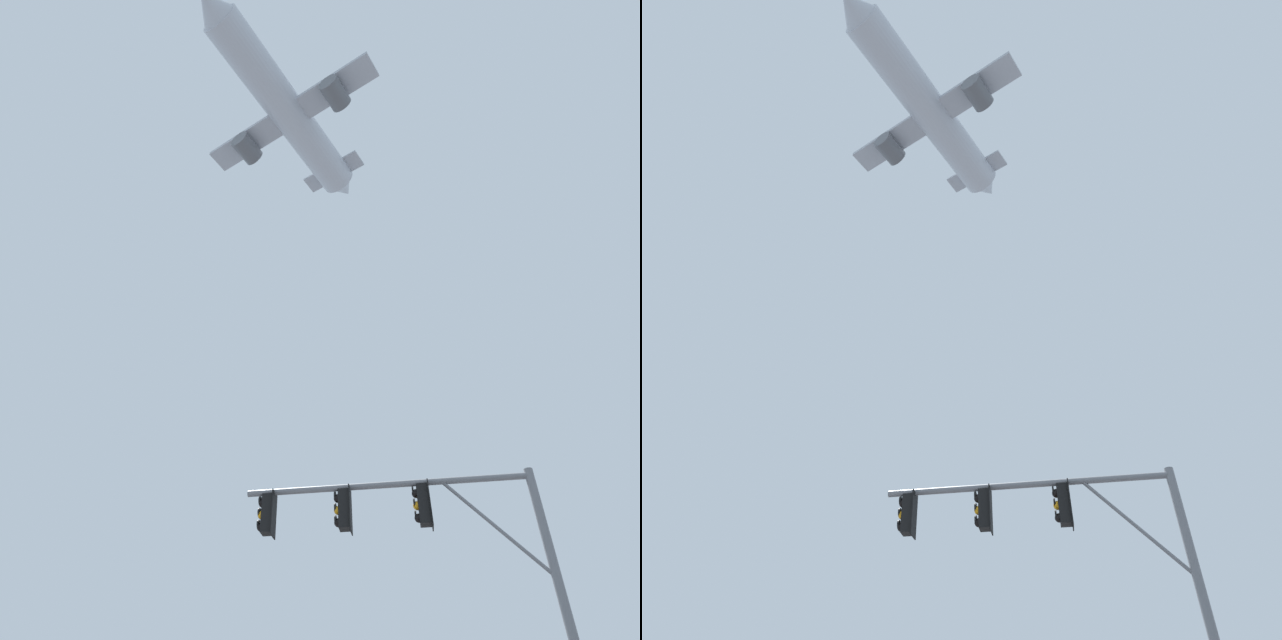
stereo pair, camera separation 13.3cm
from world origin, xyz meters
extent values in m
cylinder|color=slate|center=(4.70, 8.48, 3.27)|extent=(0.20, 0.20, 6.55)
cylinder|color=slate|center=(1.42, 8.87, 6.40)|extent=(6.58, 0.92, 0.15)
cylinder|color=slate|center=(3.72, 8.60, 5.33)|extent=(2.04, 0.32, 2.20)
cube|color=black|center=(-1.33, 9.19, 5.87)|extent=(0.30, 0.35, 0.90)
cylinder|color=black|center=(-1.33, 9.19, 6.38)|extent=(0.05, 0.05, 0.12)
cube|color=black|center=(-1.19, 9.17, 5.87)|extent=(0.08, 0.46, 1.04)
sphere|color=black|center=(-1.47, 9.21, 6.14)|extent=(0.20, 0.20, 0.20)
cylinder|color=black|center=(-1.54, 9.21, 6.20)|extent=(0.06, 0.21, 0.21)
sphere|color=orange|center=(-1.47, 9.21, 5.86)|extent=(0.20, 0.20, 0.20)
cylinder|color=black|center=(-1.54, 9.21, 5.92)|extent=(0.06, 0.21, 0.21)
sphere|color=black|center=(-1.47, 9.21, 5.58)|extent=(0.20, 0.20, 0.20)
cylinder|color=black|center=(-1.54, 9.21, 5.64)|extent=(0.06, 0.21, 0.21)
cube|color=black|center=(0.47, 8.98, 5.87)|extent=(0.30, 0.35, 0.90)
cylinder|color=black|center=(0.47, 8.98, 6.38)|extent=(0.05, 0.05, 0.12)
cube|color=black|center=(0.61, 8.96, 5.87)|extent=(0.08, 0.46, 1.04)
sphere|color=black|center=(0.33, 8.99, 6.14)|extent=(0.20, 0.20, 0.20)
cylinder|color=black|center=(0.26, 9.00, 6.20)|extent=(0.06, 0.21, 0.21)
sphere|color=orange|center=(0.33, 8.99, 5.86)|extent=(0.20, 0.20, 0.20)
cylinder|color=black|center=(0.26, 9.00, 5.92)|extent=(0.06, 0.21, 0.21)
sphere|color=black|center=(0.33, 8.99, 5.58)|extent=(0.20, 0.20, 0.20)
cylinder|color=black|center=(0.26, 9.00, 5.64)|extent=(0.06, 0.21, 0.21)
cube|color=black|center=(2.28, 8.77, 5.87)|extent=(0.30, 0.35, 0.90)
cylinder|color=black|center=(2.28, 8.77, 6.38)|extent=(0.05, 0.05, 0.12)
cube|color=black|center=(2.42, 8.75, 5.87)|extent=(0.08, 0.46, 1.04)
sphere|color=black|center=(2.13, 8.78, 6.14)|extent=(0.20, 0.20, 0.20)
cylinder|color=black|center=(2.07, 8.79, 6.20)|extent=(0.06, 0.21, 0.21)
sphere|color=orange|center=(2.13, 8.78, 5.86)|extent=(0.20, 0.20, 0.20)
cylinder|color=black|center=(2.07, 8.79, 5.92)|extent=(0.06, 0.21, 0.21)
sphere|color=black|center=(2.13, 8.78, 5.58)|extent=(0.20, 0.20, 0.20)
cylinder|color=black|center=(2.07, 8.79, 5.64)|extent=(0.06, 0.21, 0.21)
cylinder|color=#B7BCC6|center=(-4.03, 22.48, 49.96)|extent=(12.91, 18.71, 3.49)
cone|color=#B7BCC6|center=(-9.53, 13.06, 49.96)|extent=(4.07, 3.74, 3.32)
cone|color=#B7BCC6|center=(1.41, 31.80, 49.96)|extent=(3.66, 3.38, 2.97)
cube|color=#A8ADB7|center=(-3.76, 22.95, 49.44)|extent=(17.22, 11.42, 0.39)
cylinder|color=#595B60|center=(0.72, 20.33, 48.39)|extent=(3.01, 3.25, 1.96)
cylinder|color=#595B60|center=(-8.24, 25.57, 48.39)|extent=(3.01, 3.25, 1.96)
cube|color=#333338|center=(0.26, 29.83, 51.92)|extent=(1.77, 2.77, 4.14)
cube|color=#A8ADB7|center=(0.37, 30.01, 50.29)|extent=(6.64, 4.99, 0.22)
camera|label=1|loc=(0.48, -3.11, 1.45)|focal=29.41mm
camera|label=2|loc=(0.62, -3.11, 1.45)|focal=29.41mm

